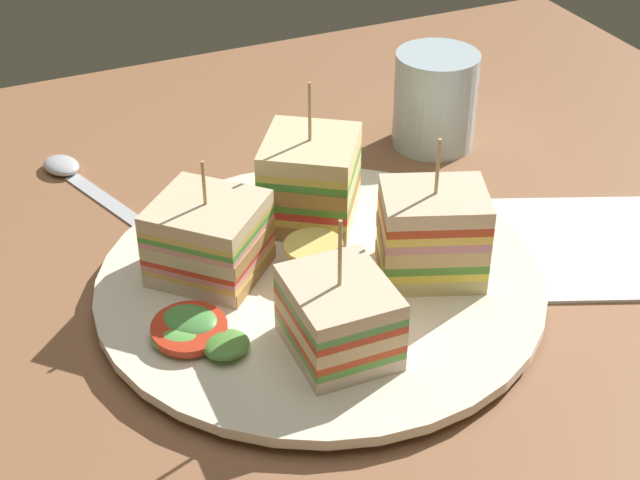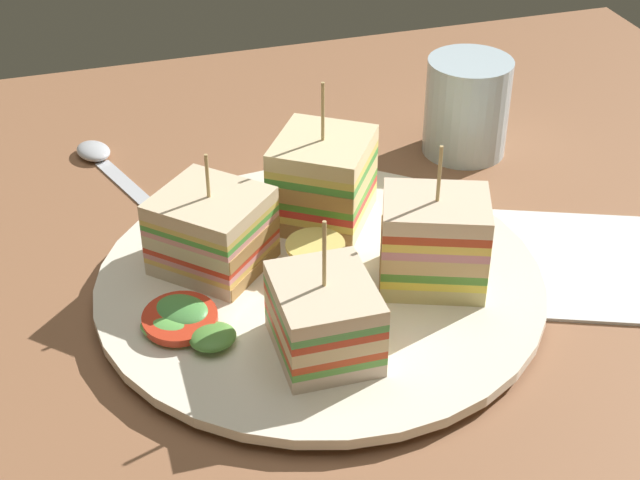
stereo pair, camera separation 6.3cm
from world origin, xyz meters
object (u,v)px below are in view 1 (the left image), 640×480
plate (320,284)px  spoon (75,176)px  drinking_glass (435,106)px  chip_pile (326,261)px  sandwich_wedge_1 (339,317)px  sandwich_wedge_3 (310,180)px  napkin (583,245)px  sandwich_wedge_2 (432,234)px  sandwich_wedge_0 (209,239)px

plate → spoon: plate is taller
spoon → drinking_glass: drinking_glass is taller
chip_pile → spoon: bearing=119.8°
sandwich_wedge_1 → spoon: (-9.97, 28.94, -3.37)cm
sandwich_wedge_3 → drinking_glass: (15.16, 8.64, -1.08)cm
sandwich_wedge_3 → chip_pile: 7.37cm
sandwich_wedge_3 → napkin: bearing=94.5°
plate → chip_pile: bearing=18.3°
sandwich_wedge_3 → napkin: sandwich_wedge_3 is taller
sandwich_wedge_3 → spoon: bearing=-102.3°
napkin → drinking_glass: (-2.10, 18.38, 3.22)cm
sandwich_wedge_2 → spoon: bearing=-31.2°
plate → chip_pile: 1.70cm
plate → sandwich_wedge_3: (2.33, 6.98, 3.73)cm
sandwich_wedge_1 → sandwich_wedge_3: bearing=-15.9°
sandwich_wedge_2 → chip_pile: sandwich_wedge_2 is taller
sandwich_wedge_0 → chip_pile: bearing=18.8°
plate → drinking_glass: (17.49, 15.61, 2.65)cm
sandwich_wedge_3 → drinking_glass: size_ratio=1.31×
plate → sandwich_wedge_1: bearing=-105.3°
chip_pile → spoon: size_ratio=0.48×
sandwich_wedge_1 → chip_pile: size_ratio=1.30×
sandwich_wedge_0 → chip_pile: sandwich_wedge_0 is taller
sandwich_wedge_0 → chip_pile: size_ratio=1.31×
spoon → plate: bearing=-170.7°
plate → sandwich_wedge_0: sandwich_wedge_0 is taller
sandwich_wedge_1 → plate: bearing=-14.3°
plate → napkin: bearing=-8.0°
chip_pile → napkin: size_ratio=0.47×
napkin → sandwich_wedge_3: bearing=150.6°
chip_pile → napkin: 19.45cm
chip_pile → drinking_glass: drinking_glass is taller
plate → sandwich_wedge_0: bearing=151.0°
plate → sandwich_wedge_3: 8.25cm
chip_pile → drinking_glass: size_ratio=0.87×
plate → sandwich_wedge_1: sandwich_wedge_1 is taller
sandwich_wedge_0 → drinking_glass: 26.79cm
sandwich_wedge_3 → chip_pile: sandwich_wedge_3 is taller
napkin → sandwich_wedge_2: bearing=178.8°
sandwich_wedge_3 → napkin: size_ratio=0.72×
napkin → chip_pile: bearing=171.3°
sandwich_wedge_3 → chip_pile: (-1.84, -6.81, -2.11)cm
sandwich_wedge_1 → chip_pile: bearing=-17.5°
sandwich_wedge_0 → napkin: (26.02, -6.33, -3.77)cm
napkin → sandwich_wedge_0: bearing=166.3°
sandwich_wedge_2 → chip_pile: (-6.43, 2.66, -2.02)cm
sandwich_wedge_1 → spoon: 30.79cm
plate → chip_pile: size_ratio=4.21×
sandwich_wedge_0 → spoon: 19.42cm
sandwich_wedge_2 → drinking_glass: 21.00cm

